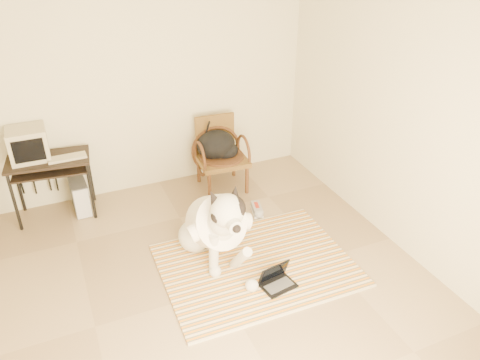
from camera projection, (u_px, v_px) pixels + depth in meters
floor at (221, 289)px, 4.45m from camera, size 4.50×4.50×0.00m
wall_back at (149, 84)px, 5.58m from camera, size 4.50×0.00×4.50m
wall_right at (412, 125)px, 4.48m from camera, size 0.00×4.50×4.50m
rug at (256, 265)px, 4.74m from camera, size 1.91×1.48×0.02m
dog at (216, 225)px, 4.67m from camera, size 0.67×1.41×1.01m
laptop at (276, 280)px, 4.45m from camera, size 0.35×0.28×0.22m
computer_desk at (50, 167)px, 5.25m from camera, size 0.94×0.59×0.74m
crt_monitor at (28, 144)px, 5.12m from camera, size 0.40×0.39×0.36m
desk_keyboard at (67, 158)px, 5.20m from camera, size 0.41×0.16×0.03m
pc_tower at (80, 196)px, 5.55m from camera, size 0.19×0.43×0.40m
rattan_chair at (220, 154)px, 5.95m from camera, size 0.63×0.61×0.91m
backpack at (218, 146)px, 5.86m from camera, size 0.51×0.41×0.36m
sneaker_left at (237, 213)px, 5.49m from camera, size 0.16×0.33×0.11m
sneaker_right at (257, 209)px, 5.58m from camera, size 0.17×0.29×0.09m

